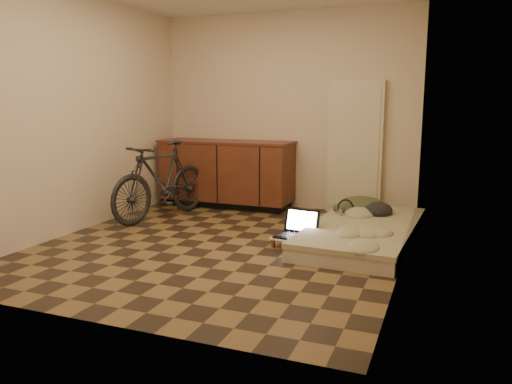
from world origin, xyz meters
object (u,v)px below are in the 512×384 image
at_px(futon, 363,232).
at_px(lap_desk, 304,240).
at_px(bicycle, 161,177).
at_px(laptop, 297,231).

distance_m(futon, lap_desk, 0.70).
bearing_deg(bicycle, lap_desk, -3.92).
bearing_deg(lap_desk, futon, 59.55).
height_order(futon, laptop, laptop).
relative_size(futon, lap_desk, 3.27).
bearing_deg(laptop, bicycle, 171.58).
distance_m(lap_desk, laptop, 0.12).
distance_m(bicycle, futon, 2.53).
bearing_deg(futon, bicycle, -179.24).
height_order(bicycle, laptop, bicycle).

